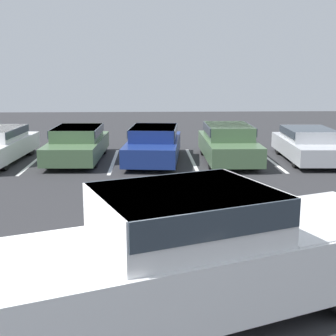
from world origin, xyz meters
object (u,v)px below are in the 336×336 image
Objects in this scene: pickup_truck at (206,252)px; parked_sedan_d at (228,142)px; parked_sedan_b at (78,143)px; parked_sedan_c at (154,143)px; parked_sedan_e at (308,143)px.

parked_sedan_d is (2.10, 10.59, -0.21)m from pickup_truck.
parked_sedan_b is 1.01× the size of parked_sedan_d.
parked_sedan_c is 1.04× the size of parked_sedan_d.
pickup_truck is at bearing -22.60° from parked_sedan_e.
parked_sedan_e is at bearing 90.69° from parked_sedan_d.
pickup_truck is 10.74m from parked_sedan_c.
parked_sedan_b is 0.97× the size of parked_sedan_c.
parked_sedan_d is (2.65, -0.13, 0.04)m from parked_sedan_c.
parked_sedan_b is 8.30m from parked_sedan_e.
pickup_truck is 11.72m from parked_sedan_e.
parked_sedan_c reaches higher than parked_sedan_b.
parked_sedan_c is at bearing 71.28° from pickup_truck.
pickup_truck is 1.42× the size of parked_sedan_d.
parked_sedan_c is 5.56m from parked_sedan_e.
parked_sedan_b is at bearing -89.27° from parked_sedan_c.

